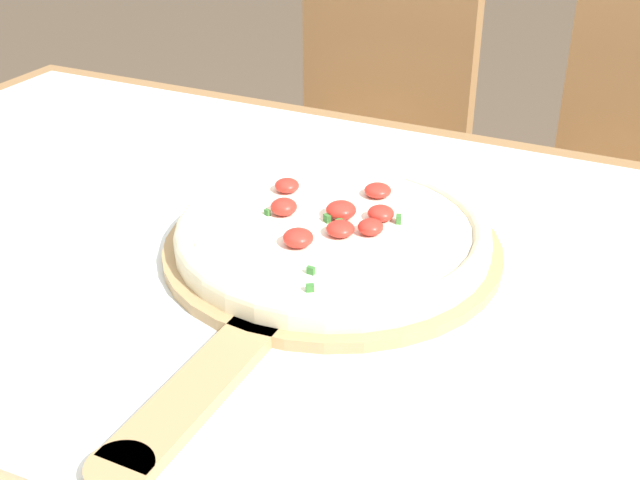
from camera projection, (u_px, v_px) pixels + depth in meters
dining_table at (268, 351)px, 0.86m from camera, size 1.39×0.91×0.73m
towel_cloth at (265, 269)px, 0.81m from camera, size 1.31×0.83×0.00m
pizza_peel at (323, 258)px, 0.81m from camera, size 0.35×0.55×0.01m
pizza at (333, 231)px, 0.82m from camera, size 0.32×0.32×0.04m
chair_left at (364, 146)px, 1.64m from camera, size 0.43×0.43×0.91m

